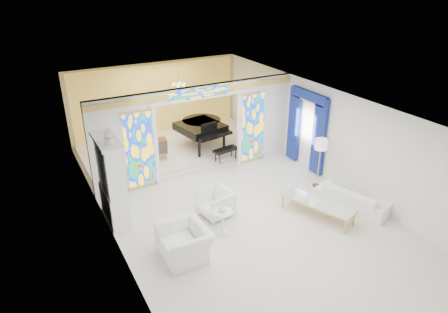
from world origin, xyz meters
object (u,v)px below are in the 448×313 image
china_cabinet (112,181)px  armchair_left (184,242)px  armchair_right (216,203)px  sofa (353,198)px  grand_piano (202,126)px  tv_console (158,146)px  coffee_table (318,203)px

china_cabinet → armchair_left: bearing=-66.9°
armchair_right → sofa: 3.98m
armchair_right → grand_piano: bearing=150.6°
sofa → china_cabinet: bearing=48.0°
china_cabinet → armchair_left: (1.02, -2.39, -0.78)m
sofa → grand_piano: size_ratio=0.69×
grand_piano → tv_console: bearing=-179.8°
armchair_left → coffee_table: (3.92, -0.20, 0.03)m
armchair_left → sofa: armchair_left is taller
armchair_left → coffee_table: bearing=86.1°
coffee_table → tv_console: (-2.68, 5.36, 0.23)m
armchair_left → armchair_right: (1.48, 1.21, -0.01)m
armchair_left → sofa: (5.15, -0.31, -0.09)m
armchair_left → tv_console: size_ratio=1.68×
grand_piano → armchair_right: bearing=-120.6°
armchair_right → coffee_table: bearing=51.6°
armchair_left → coffee_table: 3.93m
china_cabinet → tv_console: bearing=50.9°
sofa → coffee_table: size_ratio=0.96×
armchair_right → sofa: bearing=59.2°
china_cabinet → tv_console: size_ratio=3.76×
armchair_right → grand_piano: (1.65, 4.27, 0.55)m
armchair_left → china_cabinet: bearing=-157.9°
tv_console → coffee_table: bearing=-54.6°
tv_console → grand_piano: bearing=18.5°
armchair_right → armchair_left: bearing=-58.9°
armchair_left → tv_console: bearing=165.5°
armchair_left → tv_console: 5.31m
tv_console → armchair_left: bearing=-94.6°
china_cabinet → armchair_right: (2.49, -1.17, -0.78)m
coffee_table → tv_console: 6.00m
grand_piano → armchair_left: bearing=-129.2°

